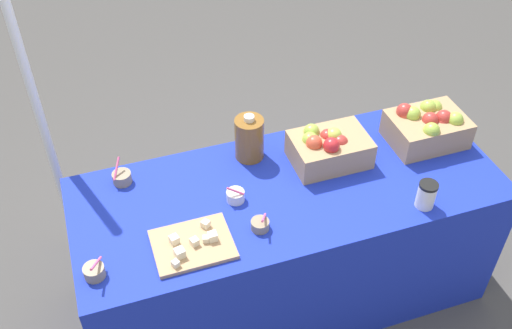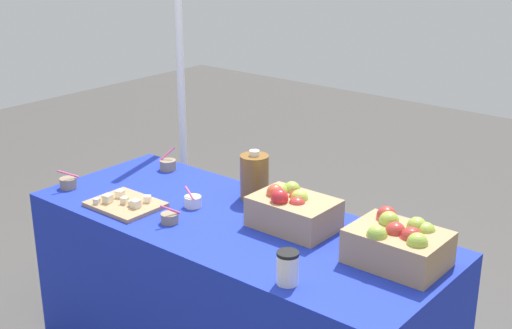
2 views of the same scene
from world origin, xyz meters
The scene contains 12 objects.
ground_plane centered at (0.00, 0.00, 0.00)m, with size 10.00×10.00×0.00m, color #474442.
table centered at (0.00, 0.00, 0.37)m, with size 1.90×0.76×0.74m, color #192DB7.
apple_crate_left centered at (0.73, 0.10, 0.83)m, with size 0.35×0.26×0.18m.
apple_crate_middle centered at (0.23, 0.11, 0.82)m, with size 0.35×0.24×0.18m.
cutting_board_front centered at (-0.48, -0.19, 0.75)m, with size 0.31×0.25×0.06m.
sample_bowl_near centered at (-0.69, 0.27, 0.77)m, with size 0.08×0.09×0.11m.
sample_bowl_mid centered at (-0.25, 0.00, 0.77)m, with size 0.08×0.08×0.09m.
sample_bowl_far centered at (-0.20, -0.19, 0.76)m, with size 0.08×0.09×0.09m.
sample_bowl_extra centered at (-0.87, -0.22, 0.77)m, with size 0.08×0.10×0.10m.
cider_jug centered at (-0.10, 0.26, 0.85)m, with size 0.13×0.13×0.23m.
coffee_cup centered at (0.50, -0.29, 0.80)m, with size 0.08×0.08×0.12m.
tent_pole centered at (-0.98, 0.67, 0.99)m, with size 0.04×0.04×1.99m, color white.
Camera 1 is at (-0.74, -1.73, 2.56)m, focal length 41.77 mm.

